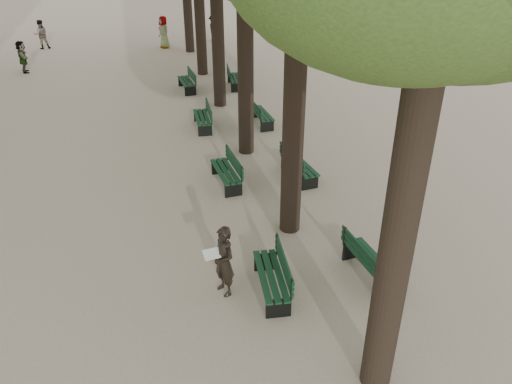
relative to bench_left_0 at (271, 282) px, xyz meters
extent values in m
plane|color=tan|center=(-0.37, -0.69, -0.27)|extent=(120.00, 120.00, 0.00)
cylinder|color=#33261C|center=(1.13, -2.69, 3.48)|extent=(0.52, 0.52, 7.50)
cylinder|color=#33261C|center=(1.13, 2.31, 3.48)|extent=(0.52, 0.52, 7.50)
cylinder|color=#33261C|center=(1.13, 7.31, 3.48)|extent=(0.52, 0.52, 7.50)
cylinder|color=#33261C|center=(1.13, 12.31, 3.48)|extent=(0.52, 0.52, 7.50)
cube|color=black|center=(-0.02, 0.00, -0.05)|extent=(0.69, 1.84, 0.45)
cube|color=black|center=(-0.02, 0.00, 0.18)|extent=(0.70, 1.84, 0.04)
cube|color=black|center=(0.26, -0.02, 0.45)|extent=(0.21, 1.80, 0.40)
cube|color=black|center=(-0.02, 5.09, -0.05)|extent=(0.66, 1.83, 0.45)
cube|color=black|center=(-0.02, 5.09, 0.18)|extent=(0.68, 1.84, 0.04)
cube|color=black|center=(0.26, 5.11, 0.45)|extent=(0.18, 1.80, 0.40)
cube|color=black|center=(-0.02, 9.81, -0.05)|extent=(0.59, 1.82, 0.45)
cube|color=black|center=(-0.02, 9.81, 0.18)|extent=(0.61, 1.82, 0.04)
cube|color=black|center=(0.26, 9.80, 0.45)|extent=(0.11, 1.80, 0.40)
cube|color=black|center=(-0.02, 14.67, -0.05)|extent=(0.65, 1.83, 0.45)
cube|color=black|center=(-0.02, 14.67, 0.18)|extent=(0.67, 1.84, 0.04)
cube|color=black|center=(0.26, 14.69, 0.45)|extent=(0.18, 1.80, 0.40)
cube|color=black|center=(2.28, -0.06, -0.05)|extent=(0.69, 1.84, 0.45)
cube|color=black|center=(2.28, -0.06, 0.18)|extent=(0.71, 1.84, 0.04)
cube|color=black|center=(2.00, -0.09, 0.45)|extent=(0.21, 1.80, 0.40)
cube|color=black|center=(2.28, 4.98, -0.05)|extent=(0.72, 1.85, 0.45)
cube|color=black|center=(2.28, 4.98, 0.18)|extent=(0.74, 1.85, 0.04)
cube|color=black|center=(2.01, 4.94, 0.45)|extent=(0.24, 1.79, 0.40)
cube|color=black|center=(2.28, 9.67, -0.05)|extent=(0.61, 1.82, 0.45)
cube|color=black|center=(2.28, 9.67, 0.18)|extent=(0.63, 1.83, 0.04)
cube|color=black|center=(2.00, 9.65, 0.45)|extent=(0.13, 1.80, 0.40)
cube|color=black|center=(2.28, 14.64, -0.05)|extent=(0.69, 1.84, 0.45)
cube|color=black|center=(2.28, 14.64, 0.18)|extent=(0.71, 1.84, 0.04)
cube|color=black|center=(2.00, 14.67, 0.45)|extent=(0.21, 1.80, 0.40)
imported|color=black|center=(-0.97, 0.24, 0.54)|extent=(0.55, 0.73, 1.63)
cube|color=white|center=(-1.22, 0.24, 0.78)|extent=(0.37, 0.29, 0.12)
imported|color=#262628|center=(3.00, 24.81, 0.54)|extent=(0.38, 1.07, 1.63)
imported|color=#262628|center=(7.48, 22.93, 0.63)|extent=(1.12, 0.66, 1.81)
imported|color=#262628|center=(-7.50, 25.22, 0.58)|extent=(0.87, 0.49, 1.70)
imported|color=#262628|center=(-7.77, 19.82, 0.53)|extent=(0.64, 1.53, 1.61)
imported|color=#262628|center=(-0.25, 23.65, 0.67)|extent=(0.69, 1.00, 1.89)
camera|label=1|loc=(-2.35, -8.07, 6.85)|focal=35.00mm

